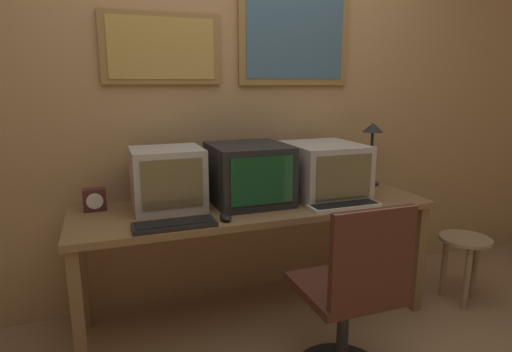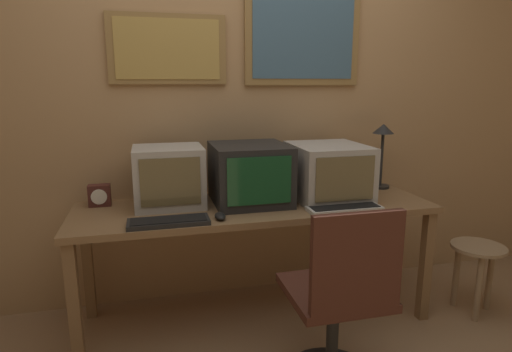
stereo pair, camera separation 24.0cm
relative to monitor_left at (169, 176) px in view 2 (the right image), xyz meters
name	(u,v)px [view 2 (the right image)]	position (x,y,z in m)	size (l,w,h in m)	color
wall_back	(240,96)	(0.48, 0.29, 0.43)	(8.00, 0.08, 2.60)	tan
desk	(256,217)	(0.48, -0.12, -0.24)	(2.02, 0.61, 0.71)	olive
monitor_left	(169,176)	(0.00, 0.00, 0.00)	(0.38, 0.35, 0.33)	#B7B2A8
monitor_center	(250,174)	(0.46, -0.05, 0.00)	(0.43, 0.45, 0.34)	black
monitor_right	(328,172)	(0.93, -0.07, -0.01)	(0.42, 0.47, 0.32)	#B7B2A8
keyboard_main	(169,221)	(-0.03, -0.34, -0.15)	(0.40, 0.15, 0.03)	black
keyboard_side	(344,208)	(0.92, -0.35, -0.15)	(0.41, 0.13, 0.03)	beige
mouse_near_keyboard	(220,216)	(0.23, -0.33, -0.15)	(0.06, 0.10, 0.03)	black
desk_clock	(100,195)	(-0.39, 0.08, -0.11)	(0.12, 0.07, 0.12)	#4C231E
desk_lamp	(383,141)	(1.38, 0.08, 0.15)	(0.14, 0.14, 0.42)	black
office_chair	(339,311)	(0.68, -0.82, -0.48)	(0.45, 0.45, 0.90)	black
side_stool	(477,262)	(1.79, -0.39, -0.55)	(0.31, 0.31, 0.43)	#9E7F5B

